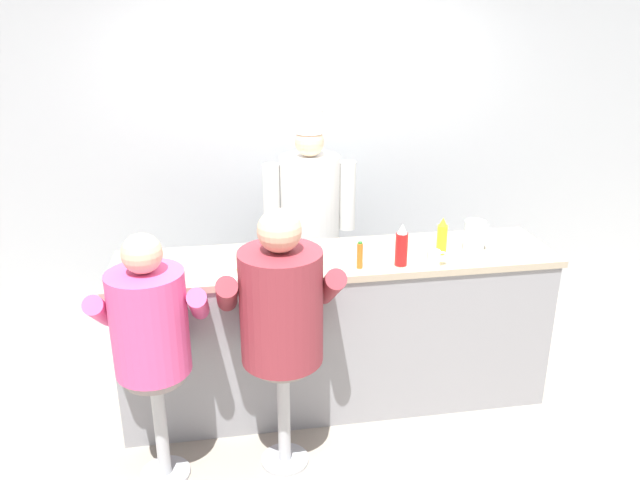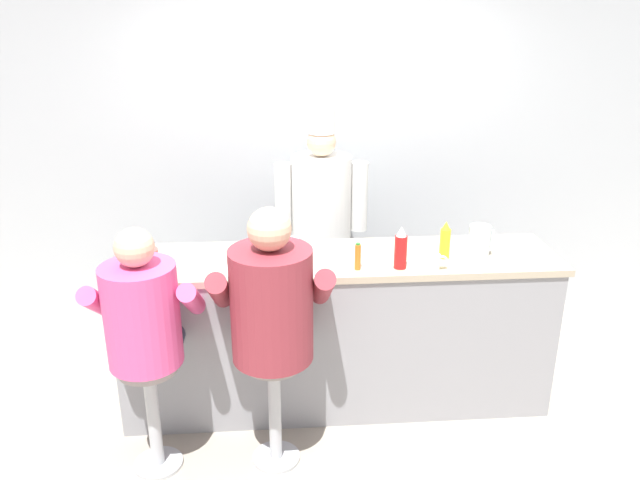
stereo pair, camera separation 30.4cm
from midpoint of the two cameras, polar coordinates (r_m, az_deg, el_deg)
ground_plane at (r=3.90m, az=4.28°, el=-16.77°), size 20.00×20.00×0.00m
wall_back at (r=4.78m, az=1.90°, el=8.40°), size 10.00×0.06×2.70m
diner_counter at (r=3.88m, az=3.81°, el=-8.28°), size 2.61×0.61×0.98m
ketchup_bottle_red at (r=3.52m, az=9.86°, el=-0.83°), size 0.07×0.07×0.25m
mustard_bottle_yellow at (r=3.72m, az=13.68°, el=-0.11°), size 0.06×0.06×0.22m
hot_sauce_bottle_orange at (r=3.48m, az=5.98°, el=-1.57°), size 0.03×0.03×0.16m
water_pitcher_clear at (r=3.80m, az=16.61°, el=-0.11°), size 0.14×0.13×0.19m
breakfast_plate at (r=3.47m, az=-4.56°, el=-2.74°), size 0.23×0.23×0.05m
cereal_bowl at (r=3.73m, az=-13.52°, el=-1.31°), size 0.16×0.16×0.06m
coffee_mug_white at (r=3.56m, az=12.79°, el=-2.01°), size 0.12×0.08×0.09m
napkin_dispenser_chrome at (r=3.60m, az=-0.45°, el=-0.83°), size 0.12×0.07×0.13m
diner_seated_pink at (r=3.25m, az=-13.23°, el=-7.22°), size 0.57×0.56×1.38m
diner_seated_maroon at (r=3.20m, az=-1.71°, el=-6.34°), size 0.64×0.63×1.47m
cook_in_whites_near at (r=4.50m, az=2.06°, el=2.14°), size 0.67×0.43×1.70m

